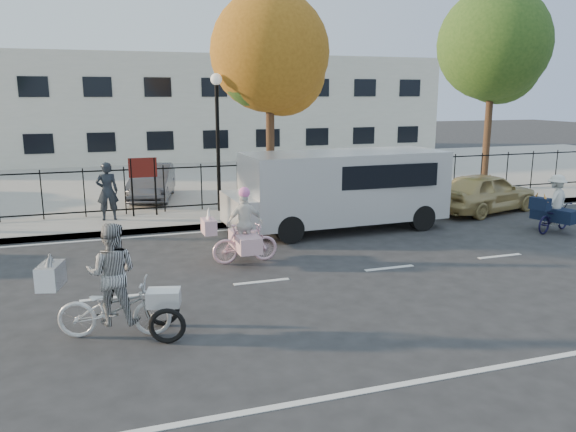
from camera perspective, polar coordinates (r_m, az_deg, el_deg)
name	(u,v)px	position (r m, az deg, el deg)	size (l,w,h in m)	color
ground	(262,282)	(11.85, -2.70, -6.70)	(120.00, 120.00, 0.00)	#333334
road_markings	(262,282)	(11.85, -2.70, -6.68)	(60.00, 9.52, 0.01)	silver
curb	(215,226)	(16.57, -7.43, -0.99)	(60.00, 0.10, 0.15)	#A8A399
sidewalk	(208,218)	(17.58, -8.09, -0.24)	(60.00, 2.20, 0.15)	#A8A399
parking_lot	(173,178)	(26.25, -11.61, 3.77)	(60.00, 15.60, 0.15)	#A8A399
iron_fence	(202,187)	(18.49, -8.78, 2.96)	(58.00, 0.06, 1.50)	black
building	(151,108)	(35.93, -13.78, 10.60)	(34.00, 10.00, 6.00)	silver
lamppost	(217,118)	(17.96, -7.20, 9.84)	(0.36, 0.36, 4.33)	black
street_sign	(143,175)	(17.81, -14.50, 4.04)	(0.85, 0.06, 1.80)	black
zebra_trike	(114,293)	(9.49, -17.28, -7.52)	(2.21, 1.21, 1.89)	silver
unicorn_bike	(244,235)	(13.02, -4.52, -1.94)	(1.76, 1.22, 1.79)	#F8BCCF
bull_bike	(554,209)	(17.60, 25.43, 0.62)	(1.82, 1.29, 1.65)	black
white_van	(341,187)	(16.16, 5.36, 2.93)	(6.38, 2.34, 2.24)	silver
gold_sedan	(485,192)	(19.67, 19.39, 2.29)	(1.59, 3.95, 1.35)	tan
pedestrian	(107,191)	(17.56, -17.89, 2.42)	(0.64, 0.42, 1.74)	black
lot_car_c	(152,182)	(20.72, -13.64, 3.39)	(1.31, 3.76, 1.24)	#4D4E54
lot_car_d	(305,169)	(23.62, 1.73, 4.81)	(1.48, 3.68, 1.25)	#94969B
tree_mid	(273,58)	(19.01, -1.50, 15.73)	(3.89, 3.89, 7.13)	#442D1D
tree_east	(496,50)	(24.02, 20.34, 15.55)	(4.30, 4.30, 7.89)	#442D1D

